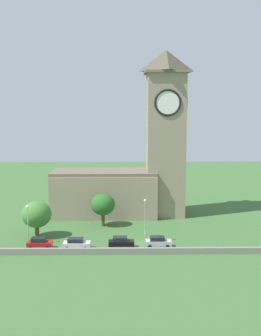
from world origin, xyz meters
name	(u,v)px	position (x,y,z in m)	size (l,w,h in m)	color
ground_plane	(138,222)	(0.00, 15.00, 0.00)	(200.00, 200.00, 0.00)	#3D6633
church	(134,164)	(-0.59, 21.23, 11.43)	(29.49, 11.22, 35.64)	gray
quay_barrier	(141,251)	(0.00, -5.11, 0.52)	(52.73, 0.70, 1.05)	gray
car_red	(39,243)	(-17.08, -2.10, 0.97)	(4.20, 2.17, 1.92)	red
car_white	(77,243)	(-10.82, -2.28, 0.93)	(4.61, 2.28, 1.84)	silver
car_black	(121,242)	(-3.33, -1.81, 0.96)	(4.36, 2.14, 1.91)	black
car_silver	(158,242)	(3.00, -1.56, 0.93)	(4.43, 2.19, 1.84)	silver
streetlamp_west_end	(28,219)	(-19.33, -0.18, 4.68)	(0.44, 0.44, 7.01)	#9EA0A5
streetlamp_west_mid	(145,215)	(0.83, 0.40, 5.19)	(0.44, 0.44, 7.91)	#9EA0A5
tree_riverside_east	(37,214)	(-18.78, 4.47, 4.26)	(5.42, 5.42, 6.73)	brown
tree_churchyard	(103,205)	(-7.02, 11.80, 4.38)	(4.80, 4.80, 6.58)	brown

